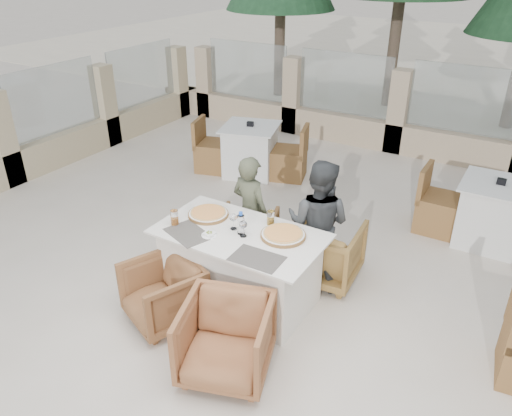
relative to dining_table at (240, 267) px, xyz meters
The scene contains 23 objects.
ground 0.39m from the dining_table, 41.26° to the left, with size 80.00×80.00×0.00m, color beige.
sand_patch 14.05m from the dining_table, 89.78° to the left, with size 30.00×16.00×0.01m, color #F3E4C6.
perimeter_wall_far 4.87m from the dining_table, 89.36° to the left, with size 10.00×0.34×1.60m, color tan, non-canonical shape.
perimeter_wall_left 4.73m from the dining_table, 160.81° to the left, with size 0.34×7.00×1.60m, color #C1AF88, non-canonical shape.
dining_table is the anchor object (origin of this frame).
placemat_near_left 0.62m from the dining_table, 147.14° to the right, with size 0.45×0.30×0.00m, color #57514A.
placemat_near_right 0.61m from the dining_table, 38.49° to the right, with size 0.45×0.30×0.00m, color #534C47.
pizza_left 0.62m from the dining_table, 165.13° to the left, with size 0.41×0.41×0.05m, color orange.
pizza_right 0.58m from the dining_table, 21.11° to the left, with size 0.42×0.42×0.06m, color orange.
water_bottle 0.50m from the dining_table, 15.00° to the right, with size 0.07×0.07×0.23m, color #9FBED1.
wine_glass_centre 0.49m from the dining_table, 160.51° to the left, with size 0.08×0.08×0.18m, color white, non-canonical shape.
wine_glass_near 0.48m from the dining_table, 28.14° to the right, with size 0.08×0.08×0.18m, color silver, non-canonical shape.
beer_glass_left 0.80m from the dining_table, 163.08° to the right, with size 0.08×0.08×0.15m, color orange.
beer_glass_right 0.57m from the dining_table, 60.09° to the left, with size 0.07×0.07×0.14m, color #C2871B.
olive_dish 0.50m from the dining_table, 138.19° to the right, with size 0.11×0.11×0.04m, color white, non-canonical shape.
armchair_far_left 0.72m from the dining_table, 116.82° to the left, with size 0.62×0.64×0.58m, color brown.
armchair_far_right 0.97m from the dining_table, 53.93° to the left, with size 0.69×0.71×0.65m, color olive.
armchair_near_left 0.78m from the dining_table, 124.84° to the right, with size 0.64×0.66×0.60m, color brown.
armchair_near_right 0.98m from the dining_table, 64.07° to the right, with size 0.71×0.73×0.66m, color #955C36.
diner_left 0.73m from the dining_table, 113.27° to the left, with size 0.46×0.30×1.27m, color #4A4E38.
diner_right 0.89m from the dining_table, 52.68° to the left, with size 0.67×0.52×1.38m, color #373A3C.
bg_table_a 3.14m from the dining_table, 119.91° to the left, with size 1.64×0.82×0.77m, color silver, non-canonical shape.
bg_table_b 3.14m from the dining_table, 51.32° to the left, with size 1.64×0.82×0.77m, color silver, non-canonical shape.
Camera 1 is at (2.18, -3.44, 3.18)m, focal length 35.00 mm.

